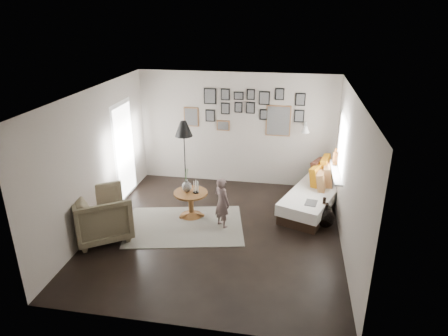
% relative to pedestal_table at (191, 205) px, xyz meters
% --- Properties ---
extents(ground, '(4.80, 4.80, 0.00)m').
position_rel_pedestal_table_xyz_m(ground, '(0.62, -0.53, -0.24)').
color(ground, black).
rests_on(ground, ground).
extents(wall_back, '(4.50, 0.00, 4.50)m').
position_rel_pedestal_table_xyz_m(wall_back, '(0.62, 1.87, 1.06)').
color(wall_back, gray).
rests_on(wall_back, ground).
extents(wall_front, '(4.50, 0.00, 4.50)m').
position_rel_pedestal_table_xyz_m(wall_front, '(0.62, -2.93, 1.06)').
color(wall_front, gray).
rests_on(wall_front, ground).
extents(wall_left, '(0.00, 4.80, 4.80)m').
position_rel_pedestal_table_xyz_m(wall_left, '(-1.63, -0.53, 1.06)').
color(wall_left, gray).
rests_on(wall_left, ground).
extents(wall_right, '(0.00, 4.80, 4.80)m').
position_rel_pedestal_table_xyz_m(wall_right, '(2.87, -0.53, 1.06)').
color(wall_right, gray).
rests_on(wall_right, ground).
extents(ceiling, '(4.80, 4.80, 0.00)m').
position_rel_pedestal_table_xyz_m(ceiling, '(0.62, -0.53, 2.36)').
color(ceiling, white).
rests_on(ceiling, wall_back).
extents(door_left, '(0.00, 2.14, 2.14)m').
position_rel_pedestal_table_xyz_m(door_left, '(-1.61, 0.67, 0.81)').
color(door_left, white).
rests_on(door_left, wall_left).
extents(window_right, '(0.15, 1.32, 1.30)m').
position_rel_pedestal_table_xyz_m(window_right, '(2.80, 0.81, 0.69)').
color(window_right, white).
rests_on(window_right, wall_right).
extents(gallery_wall, '(2.74, 0.03, 1.08)m').
position_rel_pedestal_table_xyz_m(gallery_wall, '(0.91, 1.85, 1.50)').
color(gallery_wall, brown).
rests_on(gallery_wall, wall_back).
extents(wall_sconce, '(0.18, 0.36, 0.16)m').
position_rel_pedestal_table_xyz_m(wall_sconce, '(2.17, 1.60, 1.22)').
color(wall_sconce, white).
rests_on(wall_sconce, wall_back).
extents(rug, '(2.46, 1.95, 0.01)m').
position_rel_pedestal_table_xyz_m(rug, '(-0.02, -0.41, -0.24)').
color(rug, '#BCB8A5').
rests_on(rug, ground).
extents(pedestal_table, '(0.67, 0.67, 0.53)m').
position_rel_pedestal_table_xyz_m(pedestal_table, '(0.00, 0.00, 0.00)').
color(pedestal_table, brown).
rests_on(pedestal_table, ground).
extents(vase, '(0.19, 0.19, 0.48)m').
position_rel_pedestal_table_xyz_m(vase, '(-0.08, 0.02, 0.43)').
color(vase, black).
rests_on(vase, pedestal_table).
extents(candles, '(0.11, 0.11, 0.25)m').
position_rel_pedestal_table_xyz_m(candles, '(0.11, 0.00, 0.40)').
color(candles, black).
rests_on(candles, pedestal_table).
extents(daybed, '(1.45, 2.07, 0.94)m').
position_rel_pedestal_table_xyz_m(daybed, '(2.39, 0.76, 0.05)').
color(daybed, black).
rests_on(daybed, ground).
extents(magazine_on_daybed, '(0.26, 0.32, 0.02)m').
position_rel_pedestal_table_xyz_m(magazine_on_daybed, '(2.34, 0.11, 0.20)').
color(magazine_on_daybed, black).
rests_on(magazine_on_daybed, daybed).
extents(armchair, '(1.35, 1.34, 0.89)m').
position_rel_pedestal_table_xyz_m(armchair, '(-1.38, -1.03, 0.20)').
color(armchair, brown).
rests_on(armchair, ground).
extents(armchair_cushion, '(0.56, 0.57, 0.18)m').
position_rel_pedestal_table_xyz_m(armchair_cushion, '(-1.38, -0.98, 0.24)').
color(armchair_cushion, white).
rests_on(armchair_cushion, armchair).
extents(floor_lamp, '(0.38, 0.38, 1.65)m').
position_rel_pedestal_table_xyz_m(floor_lamp, '(-0.41, 1.10, 1.18)').
color(floor_lamp, black).
rests_on(floor_lamp, ground).
extents(magazine_basket, '(0.38, 0.38, 0.38)m').
position_rel_pedestal_table_xyz_m(magazine_basket, '(-1.37, -0.81, -0.06)').
color(magazine_basket, black).
rests_on(magazine_basket, ground).
extents(demijohn_large, '(0.37, 0.37, 0.56)m').
position_rel_pedestal_table_xyz_m(demijohn_large, '(2.58, 0.13, -0.03)').
color(demijohn_large, black).
rests_on(demijohn_large, ground).
extents(demijohn_small, '(0.33, 0.33, 0.51)m').
position_rel_pedestal_table_xyz_m(demijohn_small, '(2.62, 0.01, -0.05)').
color(demijohn_small, black).
rests_on(demijohn_small, ground).
extents(child, '(0.43, 0.42, 1.00)m').
position_rel_pedestal_table_xyz_m(child, '(0.68, -0.29, 0.26)').
color(child, '#685252').
rests_on(child, ground).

